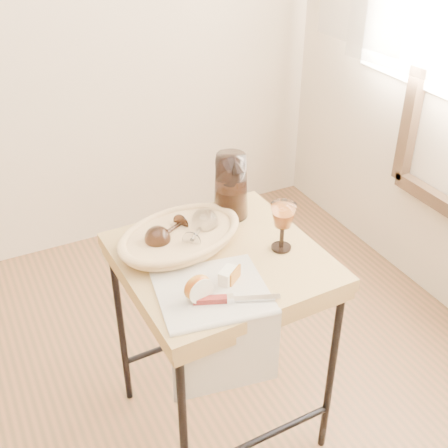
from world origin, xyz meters
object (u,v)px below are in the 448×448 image
goblet_lying_b (199,230)px  wine_goblet (282,227)px  bread_basket (180,238)px  pitcher (231,186)px  tea_towel (212,291)px  apple_half (197,287)px  side_table (221,345)px  goblet_lying_a (168,232)px  table_knife (233,298)px

goblet_lying_b → wine_goblet: size_ratio=0.89×
bread_basket → pitcher: pitcher is taller
bread_basket → pitcher: (0.22, 0.09, 0.08)m
tea_towel → apple_half: size_ratio=3.71×
tea_towel → pitcher: (0.23, 0.33, 0.10)m
side_table → pitcher: 0.52m
bread_basket → pitcher: size_ratio=1.40×
tea_towel → goblet_lying_a: (-0.02, 0.26, 0.05)m
side_table → tea_towel: (-0.10, -0.14, 0.37)m
goblet_lying_a → side_table: bearing=109.2°
tea_towel → goblet_lying_a: size_ratio=2.34×
goblet_lying_b → pitcher: (0.16, 0.11, 0.05)m
tea_towel → pitcher: bearing=65.3°
tea_towel → table_knife: 0.07m
side_table → bread_basket: size_ratio=2.03×
wine_goblet → apple_half: size_ratio=1.96×
side_table → wine_goblet: wine_goblet is taller
tea_towel → bread_basket: bread_basket is taller
bread_basket → goblet_lying_a: size_ratio=2.86×
goblet_lying_b → table_knife: 0.29m
wine_goblet → goblet_lying_b: bearing=148.6°
tea_towel → goblet_lying_b: goblet_lying_b is taller
pitcher → wine_goblet: bearing=-87.2°
side_table → pitcher: (0.13, 0.19, 0.47)m
side_table → goblet_lying_a: 0.44m
bread_basket → table_knife: bread_basket is taller
tea_towel → apple_half: apple_half is taller
goblet_lying_a → table_knife: (0.05, -0.32, -0.04)m
bread_basket → goblet_lying_b: 0.06m
apple_half → table_knife: (0.08, -0.05, -0.03)m
bread_basket → apple_half: (-0.06, -0.25, 0.02)m
goblet_lying_b → pitcher: pitcher is taller
goblet_lying_a → wine_goblet: size_ratio=0.81×
side_table → table_knife: 0.43m
side_table → apple_half: (-0.15, -0.15, 0.40)m
bread_basket → goblet_lying_b: goblet_lying_b is taller
goblet_lying_a → table_knife: goblet_lying_a is taller
pitcher → apple_half: pitcher is taller
side_table → wine_goblet: (0.18, -0.05, 0.44)m
wine_goblet → apple_half: (-0.32, -0.10, -0.03)m
bread_basket → apple_half: size_ratio=4.54×
bread_basket → apple_half: bearing=-117.6°
bread_basket → pitcher: 0.25m
goblet_lying_a → table_knife: 0.33m
pitcher → table_knife: size_ratio=1.13×
side_table → wine_goblet: bearing=-15.9°
apple_half → table_knife: apple_half is taller
bread_basket → pitcher: bearing=8.1°
tea_towel → goblet_lying_b: 0.23m
side_table → tea_towel: bearing=-124.5°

